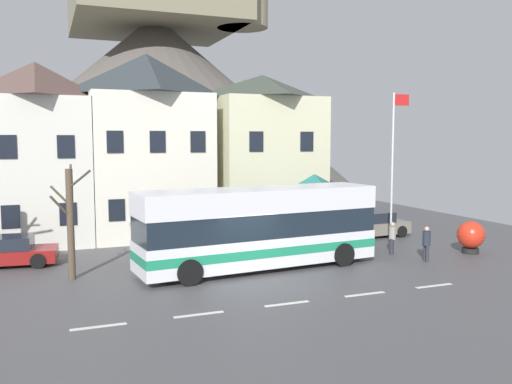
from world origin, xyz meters
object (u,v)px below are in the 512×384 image
townhouse_00 (38,153)px  transit_bus (259,229)px  townhouse_02 (262,152)px  parked_car_00 (373,224)px  pedestrian_00 (317,235)px  bare_tree_00 (70,220)px  pedestrian_02 (426,242)px  pedestrian_01 (392,237)px  pedestrian_03 (347,233)px  harbour_buoy (471,236)px  townhouse_01 (148,146)px  bus_shelter (314,187)px  flagpole (394,159)px  hilltop_castle (157,99)px  public_bench (312,230)px  parked_car_01 (6,252)px

townhouse_00 → transit_bus: 13.27m
townhouse_02 → parked_car_00: (4.59, -5.07, -3.95)m
pedestrian_00 → bare_tree_00: size_ratio=0.35×
pedestrian_02 → townhouse_00: bearing=145.1°
parked_car_00 → bare_tree_00: (-16.09, -3.62, 1.63)m
pedestrian_01 → transit_bus: bearing=-176.8°
townhouse_02 → bare_tree_00: (-11.50, -8.69, -2.32)m
pedestrian_03 → harbour_buoy: size_ratio=1.00×
townhouse_01 → pedestrian_03: bearing=-43.6°
bus_shelter → flagpole: 4.29m
parked_car_00 → bare_tree_00: bearing=-170.3°
hilltop_castle → pedestrian_00: (1.75, -29.35, -8.31)m
hilltop_castle → pedestrian_03: (3.42, -29.31, -8.33)m
townhouse_01 → pedestrian_00: size_ratio=6.57×
townhouse_01 → hilltop_castle: (4.77, 21.52, 4.14)m
townhouse_00 → flagpole: (16.69, -7.57, -0.25)m
townhouse_00 → hilltop_castle: bearing=64.0°
hilltop_castle → harbour_buoy: hilltop_castle is taller
bare_tree_00 → townhouse_01: bearing=62.1°
public_bench → bus_shelter: bearing=-114.8°
pedestrian_02 → pedestrian_03: (-2.08, 3.31, -0.03)m
townhouse_01 → pedestrian_03: townhouse_01 is taller
townhouse_01 → pedestrian_01: size_ratio=6.58×
townhouse_00 → parked_car_01: (-1.36, -5.31, -4.06)m
townhouse_00 → pedestrian_03: 16.39m
parked_car_01 → pedestrian_00: size_ratio=2.69×
parked_car_01 → pedestrian_02: bearing=-11.7°
townhouse_00 → parked_car_01: bearing=-104.4°
townhouse_02 → bare_tree_00: size_ratio=2.09×
bus_shelter → parked_car_01: (-14.14, 1.19, -2.40)m
townhouse_02 → pedestrian_02: townhouse_02 is taller
hilltop_castle → transit_bus: size_ratio=3.84×
pedestrian_00 → public_bench: 3.98m
townhouse_02 → pedestrian_03: size_ratio=5.99×
pedestrian_01 → pedestrian_03: pedestrian_03 is taller
flagpole → transit_bus: bearing=-165.2°
transit_bus → bus_shelter: size_ratio=2.82×
townhouse_02 → parked_car_01: 15.52m
bare_tree_00 → parked_car_01: bearing=126.9°
townhouse_02 → hilltop_castle: (-2.18, 21.44, 4.57)m
parked_car_01 → pedestrian_03: (15.25, -2.52, 0.23)m
transit_bus → townhouse_02: bearing=61.9°
hilltop_castle → pedestrian_02: (5.50, -32.62, -8.30)m
public_bench → harbour_buoy: (5.22, -6.29, 0.37)m
parked_car_00 → pedestrian_01: pedestrian_01 is taller
townhouse_00 → hilltop_castle: hilltop_castle is taller
hilltop_castle → pedestrian_01: size_ratio=26.08×
transit_bus → pedestrian_00: size_ratio=6.78×
bus_shelter → bare_tree_00: 11.86m
townhouse_01 → bare_tree_00: 10.12m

